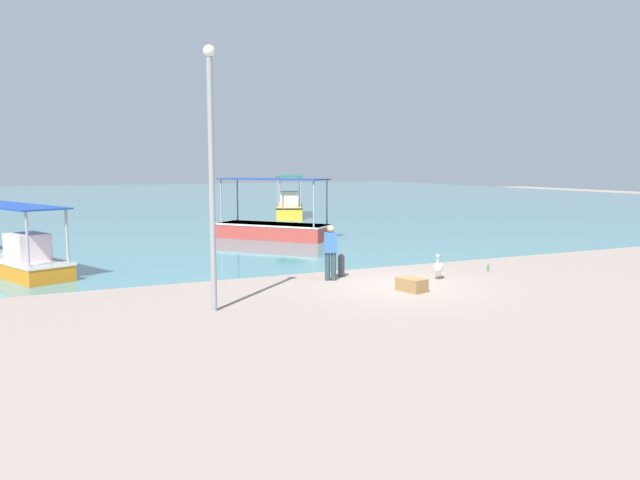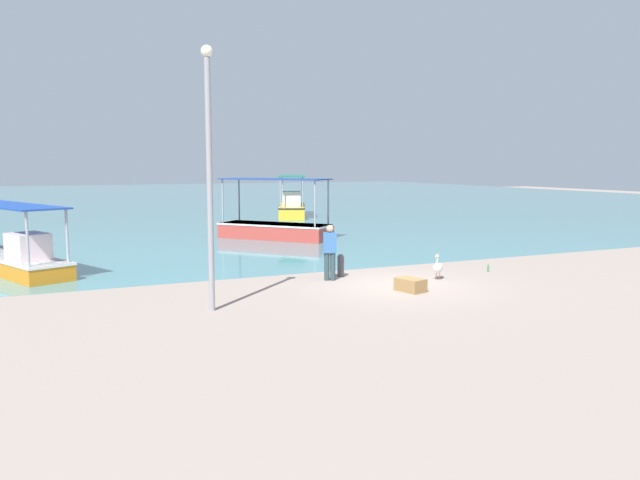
% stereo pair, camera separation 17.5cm
% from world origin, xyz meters
% --- Properties ---
extents(ground, '(120.00, 120.00, 0.00)m').
position_xyz_m(ground, '(0.00, 0.00, 0.00)').
color(ground, gray).
extents(harbor_water, '(110.00, 90.00, 0.00)m').
position_xyz_m(harbor_water, '(0.00, 48.00, 0.00)').
color(harbor_water, teal).
rests_on(harbor_water, ground).
extents(fishing_boat_center, '(4.84, 5.22, 2.83)m').
position_xyz_m(fishing_boat_center, '(0.73, 12.19, 0.55)').
color(fishing_boat_center, '#BD4038').
rests_on(fishing_boat_center, harbor_water).
extents(fishing_boat_near_left, '(3.79, 6.09, 2.73)m').
position_xyz_m(fishing_boat_near_left, '(5.98, 23.14, 0.66)').
color(fishing_boat_near_left, gold).
rests_on(fishing_boat_near_left, harbor_water).
extents(fishing_boat_outer, '(3.73, 6.20, 2.21)m').
position_xyz_m(fishing_boat_outer, '(-10.21, 7.01, 0.54)').
color(fishing_boat_outer, orange).
rests_on(fishing_boat_outer, harbor_water).
extents(pelican, '(0.66, 0.63, 0.80)m').
position_xyz_m(pelican, '(1.66, 0.35, 0.38)').
color(pelican, '#E0997A').
rests_on(pelican, ground).
extents(lamp_post, '(0.28, 0.28, 6.24)m').
position_xyz_m(lamp_post, '(-5.70, -0.81, 3.48)').
color(lamp_post, gray).
rests_on(lamp_post, ground).
extents(mooring_bollard, '(0.22, 0.22, 0.72)m').
position_xyz_m(mooring_bollard, '(-0.85, 1.99, 0.38)').
color(mooring_bollard, '#47474C').
rests_on(mooring_bollard, ground).
extents(fisherman_standing, '(0.45, 0.36, 1.69)m').
position_xyz_m(fisherman_standing, '(-1.43, 1.56, 0.91)').
color(fisherman_standing, '#2B3E45').
rests_on(fisherman_standing, ground).
extents(cargo_crate, '(0.71, 0.90, 0.37)m').
position_xyz_m(cargo_crate, '(-0.09, -0.85, 0.18)').
color(cargo_crate, olive).
rests_on(cargo_crate, ground).
extents(glass_bottle, '(0.07, 0.07, 0.27)m').
position_xyz_m(glass_bottle, '(3.96, 0.78, 0.11)').
color(glass_bottle, '#3F7F4C').
rests_on(glass_bottle, ground).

